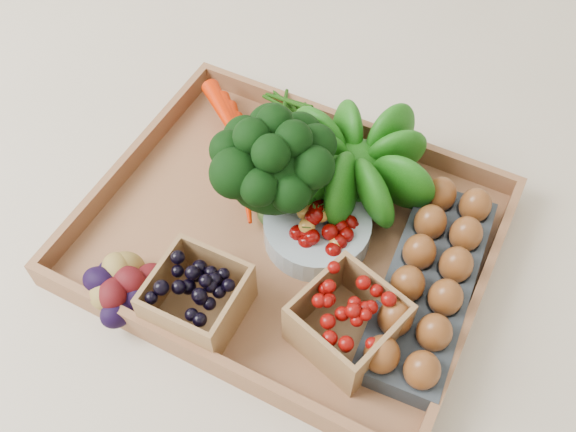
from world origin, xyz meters
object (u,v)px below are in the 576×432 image
at_px(tray, 288,237).
at_px(broccoli, 274,185).
at_px(cherry_bowl, 317,229).
at_px(egg_carton, 428,286).

height_order(tray, broccoli, broccoli).
bearing_deg(broccoli, cherry_bowl, -7.66).
xyz_separation_m(cherry_bowl, egg_carton, (0.17, -0.01, -0.00)).
xyz_separation_m(tray, cherry_bowl, (0.04, 0.01, 0.03)).
relative_size(broccoli, cherry_bowl, 1.15).
distance_m(cherry_bowl, egg_carton, 0.17).
xyz_separation_m(tray, egg_carton, (0.21, -0.00, 0.03)).
height_order(cherry_bowl, egg_carton, cherry_bowl).
xyz_separation_m(tray, broccoli, (-0.03, 0.02, 0.07)).
distance_m(tray, egg_carton, 0.21).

